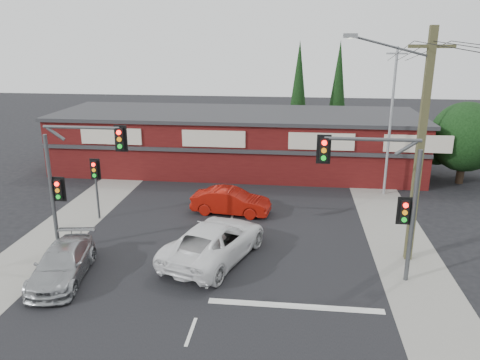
# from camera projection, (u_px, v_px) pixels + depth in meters

# --- Properties ---
(ground) EXTENTS (120.00, 120.00, 0.00)m
(ground) POSITION_uv_depth(u_px,v_px,m) (209.00, 281.00, 19.14)
(ground) COLOR black
(ground) RESTS_ON ground
(road_strip) EXTENTS (14.00, 70.00, 0.01)m
(road_strip) POSITION_uv_depth(u_px,v_px,m) (227.00, 232.00, 23.88)
(road_strip) COLOR black
(road_strip) RESTS_ON ground
(verge_left) EXTENTS (3.00, 70.00, 0.02)m
(verge_left) POSITION_uv_depth(u_px,v_px,m) (69.00, 224.00, 24.82)
(verge_left) COLOR gray
(verge_left) RESTS_ON ground
(verge_right) EXTENTS (3.00, 70.00, 0.02)m
(verge_right) POSITION_uv_depth(u_px,v_px,m) (398.00, 240.00, 22.93)
(verge_right) COLOR gray
(verge_right) RESTS_ON ground
(stop_line) EXTENTS (6.50, 0.35, 0.01)m
(stop_line) POSITION_uv_depth(u_px,v_px,m) (295.00, 306.00, 17.32)
(stop_line) COLOR silver
(stop_line) RESTS_ON ground
(white_suv) EXTENTS (4.65, 6.66, 1.69)m
(white_suv) POSITION_uv_depth(u_px,v_px,m) (215.00, 241.00, 20.84)
(white_suv) COLOR white
(white_suv) RESTS_ON ground
(silver_suv) EXTENTS (2.62, 4.92, 1.36)m
(silver_suv) POSITION_uv_depth(u_px,v_px,m) (62.00, 264.00, 19.12)
(silver_suv) COLOR #9FA1A4
(silver_suv) RESTS_ON ground
(red_sedan) EXTENTS (4.53, 2.04, 1.44)m
(red_sedan) POSITION_uv_depth(u_px,v_px,m) (231.00, 201.00, 26.15)
(red_sedan) COLOR #951209
(red_sedan) RESTS_ON ground
(lane_dashes) EXTENTS (0.12, 45.16, 0.01)m
(lane_dashes) POSITION_uv_depth(u_px,v_px,m) (223.00, 242.00, 22.72)
(lane_dashes) COLOR silver
(lane_dashes) RESTS_ON ground
(shop_building) EXTENTS (27.30, 8.40, 4.22)m
(shop_building) POSITION_uv_depth(u_px,v_px,m) (236.00, 140.00, 34.72)
(shop_building) COLOR #440D0E
(shop_building) RESTS_ON ground
(tree_cluster) EXTENTS (5.90, 5.10, 5.50)m
(tree_cluster) POSITION_uv_depth(u_px,v_px,m) (466.00, 140.00, 31.29)
(tree_cluster) COLOR #2D2116
(tree_cluster) RESTS_ON ground
(conifer_near) EXTENTS (1.80, 1.80, 9.25)m
(conifer_near) POSITION_uv_depth(u_px,v_px,m) (299.00, 86.00, 39.88)
(conifer_near) COLOR #2D2116
(conifer_near) RESTS_ON ground
(conifer_far) EXTENTS (1.80, 1.80, 9.25)m
(conifer_far) POSITION_uv_depth(u_px,v_px,m) (338.00, 84.00, 41.39)
(conifer_far) COLOR #2D2116
(conifer_far) RESTS_ON ground
(traffic_mast_left) EXTENTS (3.77, 0.27, 5.97)m
(traffic_mast_left) POSITION_uv_depth(u_px,v_px,m) (72.00, 170.00, 20.58)
(traffic_mast_left) COLOR #47494C
(traffic_mast_left) RESTS_ON ground
(traffic_mast_right) EXTENTS (3.96, 0.27, 5.97)m
(traffic_mast_right) POSITION_uv_depth(u_px,v_px,m) (386.00, 188.00, 18.15)
(traffic_mast_right) COLOR #47494C
(traffic_mast_right) RESTS_ON ground
(pedestal_signal) EXTENTS (0.55, 0.27, 3.38)m
(pedestal_signal) POSITION_uv_depth(u_px,v_px,m) (96.00, 176.00, 24.92)
(pedestal_signal) COLOR #47494C
(pedestal_signal) RESTS_ON ground
(utility_pole) EXTENTS (4.38, 0.59, 10.00)m
(utility_pole) POSITION_uv_depth(u_px,v_px,m) (418.00, 141.00, 19.44)
(utility_pole) COLOR brown
(utility_pole) RESTS_ON ground
(steel_pole) EXTENTS (1.20, 0.16, 9.00)m
(steel_pole) POSITION_uv_depth(u_px,v_px,m) (391.00, 120.00, 28.12)
(steel_pole) COLOR gray
(steel_pole) RESTS_ON ground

